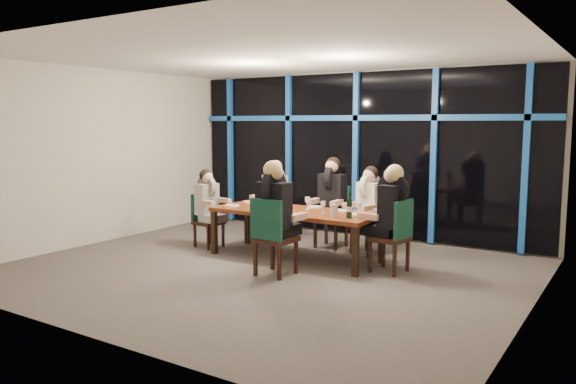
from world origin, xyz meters
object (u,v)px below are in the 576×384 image
object	(u,v)px
chair_far_left	(277,210)
diner_end_right	(390,202)
chair_far_mid	(334,213)
diner_far_mid	(331,189)
chair_end_left	(206,217)
diner_near_mid	(275,201)
water_pitcher	(334,211)
diner_far_right	(368,197)
chair_near_mid	(272,233)
chair_end_right	(395,232)
diner_far_left	(273,189)
diner_end_left	(208,196)
wine_bottle	(349,209)
dining_table	(295,215)
chair_far_right	(371,220)

from	to	relation	value
chair_far_left	diner_end_right	xyz separation A→B (m)	(2.51, -0.92, 0.44)
chair_far_mid	diner_far_mid	distance (m)	0.42
chair_end_left	diner_far_mid	world-z (taller)	diner_far_mid
chair_end_left	diner_near_mid	size ratio (longest dim) A/B	0.85
chair_end_left	water_pitcher	bearing A→B (deg)	-85.27
diner_end_right	diner_far_right	bearing A→B (deg)	-133.33
chair_near_mid	diner_far_mid	world-z (taller)	diner_far_mid
diner_end_right	chair_end_right	bearing A→B (deg)	90.00
chair_far_left	water_pitcher	bearing A→B (deg)	-23.49
diner_far_left	water_pitcher	bearing A→B (deg)	-21.42
diner_end_left	diner_end_right	size ratio (longest dim) A/B	0.87
chair_near_mid	diner_far_right	size ratio (longest dim) A/B	1.15
chair_far_mid	wine_bottle	world-z (taller)	wine_bottle
dining_table	diner_end_right	distance (m)	1.56
chair_far_right	diner_far_mid	bearing A→B (deg)	-164.91
chair_far_mid	chair_near_mid	xyz separation A→B (m)	(0.17, -2.09, 0.02)
chair_far_left	wine_bottle	xyz separation A→B (m)	(1.99, -1.15, 0.34)
diner_end_right	wine_bottle	distance (m)	0.57
chair_far_mid	chair_far_right	world-z (taller)	chair_far_mid
chair_end_left	wine_bottle	size ratio (longest dim) A/B	2.54
diner_near_mid	chair_far_mid	bearing A→B (deg)	-83.71
chair_far_mid	chair_far_right	distance (m)	0.76
dining_table	diner_far_right	bearing A→B (deg)	46.06
chair_far_right	wine_bottle	world-z (taller)	wine_bottle
wine_bottle	water_pitcher	size ratio (longest dim) A/B	1.96
diner_far_right	water_pitcher	bearing A→B (deg)	-74.18
chair_far_mid	chair_end_left	bearing A→B (deg)	-147.95
chair_near_mid	diner_far_right	bearing A→B (deg)	-104.84
chair_end_right	wine_bottle	xyz separation A→B (m)	(-0.60, -0.22, 0.31)
chair_near_mid	diner_end_left	size ratio (longest dim) A/B	1.23
wine_bottle	dining_table	bearing A→B (deg)	169.14
dining_table	chair_far_right	bearing A→B (deg)	47.69
chair_far_left	water_pitcher	xyz separation A→B (m)	(1.77, -1.18, 0.30)
chair_far_mid	water_pitcher	world-z (taller)	chair_far_mid
chair_far_mid	diner_far_right	xyz separation A→B (m)	(0.72, -0.20, 0.34)
chair_far_right	chair_end_right	distance (m)	1.19
diner_far_right	diner_near_mid	world-z (taller)	diner_near_mid
diner_far_mid	chair_end_right	bearing A→B (deg)	-32.51
dining_table	wine_bottle	xyz separation A→B (m)	(1.02, -0.19, 0.20)
chair_far_left	diner_far_mid	bearing A→B (deg)	11.01
chair_end_left	chair_near_mid	world-z (taller)	chair_near_mid
chair_far_right	diner_end_left	distance (m)	2.72
chair_far_mid	water_pitcher	bearing A→B (deg)	-62.36
diner_far_left	wine_bottle	xyz separation A→B (m)	(2.01, -1.07, -0.04)
chair_end_left	diner_far_mid	size ratio (longest dim) A/B	0.89
diner_far_mid	diner_near_mid	distance (m)	1.92
chair_far_right	water_pitcher	size ratio (longest dim) A/B	5.34
chair_end_right	diner_far_right	distance (m)	1.20
chair_end_right	chair_end_left	bearing A→B (deg)	-81.68
wine_bottle	chair_far_left	bearing A→B (deg)	150.04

